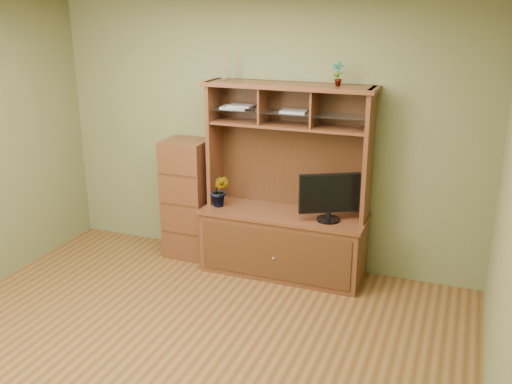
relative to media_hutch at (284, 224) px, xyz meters
The scene contains 8 objects.
room 1.94m from the media_hutch, 100.60° to the right, with size 4.54×4.04×2.74m.
media_hutch is the anchor object (origin of this frame).
monitor 0.60m from the media_hutch, 10.15° to the right, with size 0.53×0.32×0.46m.
orchid_plant 0.73m from the media_hutch, behind, with size 0.18×0.15×0.33m, color #335D1F.
top_plant 1.56m from the media_hutch, ahead, with size 0.11×0.08×0.22m, color #3C6F26.
reed_diffuser 1.63m from the media_hutch, behind, with size 0.06×0.06×0.30m.
magazines 1.18m from the media_hutch, 167.19° to the left, with size 0.88×0.22×0.04m.
side_cabinet 1.11m from the media_hutch, behind, with size 0.45×0.42×1.27m.
Camera 1 is at (1.95, -3.32, 2.61)m, focal length 40.00 mm.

